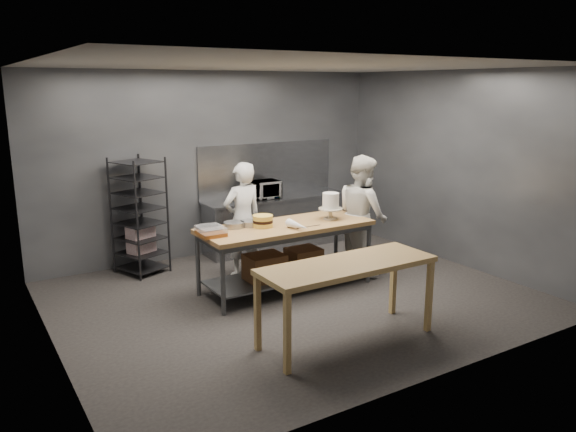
# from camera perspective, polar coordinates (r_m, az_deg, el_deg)

# --- Properties ---
(ground) EXTENTS (6.00, 6.00, 0.00)m
(ground) POSITION_cam_1_polar(r_m,az_deg,el_deg) (7.58, 0.69, -8.25)
(ground) COLOR black
(ground) RESTS_ON ground
(back_wall) EXTENTS (6.00, 0.04, 3.00)m
(back_wall) POSITION_cam_1_polar(r_m,az_deg,el_deg) (9.36, -7.53, 5.25)
(back_wall) COLOR #4C4F54
(back_wall) RESTS_ON ground
(work_table) EXTENTS (2.40, 0.90, 0.92)m
(work_table) POSITION_cam_1_polar(r_m,az_deg,el_deg) (7.70, -0.38, -3.41)
(work_table) COLOR #8F6039
(work_table) RESTS_ON ground
(near_counter) EXTENTS (2.00, 0.70, 0.90)m
(near_counter) POSITION_cam_1_polar(r_m,az_deg,el_deg) (6.13, 6.06, -5.50)
(near_counter) COLOR olive
(near_counter) RESTS_ON ground
(back_counter) EXTENTS (2.60, 0.60, 0.90)m
(back_counter) POSITION_cam_1_polar(r_m,az_deg,el_deg) (9.72, -1.19, -0.64)
(back_counter) COLOR slate
(back_counter) RESTS_ON ground
(splashback_panel) EXTENTS (2.60, 0.02, 0.90)m
(splashback_panel) POSITION_cam_1_polar(r_m,az_deg,el_deg) (9.81, -2.11, 4.82)
(splashback_panel) COLOR slate
(splashback_panel) RESTS_ON back_counter
(speed_rack) EXTENTS (0.79, 0.82, 1.75)m
(speed_rack) POSITION_cam_1_polar(r_m,az_deg,el_deg) (8.62, -14.84, -0.11)
(speed_rack) COLOR black
(speed_rack) RESTS_ON ground
(chef_behind) EXTENTS (0.65, 0.46, 1.70)m
(chef_behind) POSITION_cam_1_polar(r_m,az_deg,el_deg) (8.21, -4.63, -0.40)
(chef_behind) COLOR silver
(chef_behind) RESTS_ON ground
(chef_right) EXTENTS (0.84, 0.99, 1.78)m
(chef_right) POSITION_cam_1_polar(r_m,az_deg,el_deg) (8.44, 7.56, 0.17)
(chef_right) COLOR white
(chef_right) RESTS_ON ground
(microwave) EXTENTS (0.54, 0.37, 0.30)m
(microwave) POSITION_cam_1_polar(r_m,az_deg,el_deg) (9.47, -2.55, 2.69)
(microwave) COLOR black
(microwave) RESTS_ON back_counter
(frosted_cake_stand) EXTENTS (0.34, 0.34, 0.38)m
(frosted_cake_stand) POSITION_cam_1_polar(r_m,az_deg,el_deg) (7.91, 4.36, 1.32)
(frosted_cake_stand) COLOR #BEB398
(frosted_cake_stand) RESTS_ON work_table
(layer_cake) EXTENTS (0.27, 0.27, 0.16)m
(layer_cake) POSITION_cam_1_polar(r_m,az_deg,el_deg) (7.48, -2.58, -0.52)
(layer_cake) COLOR #EAB74A
(layer_cake) RESTS_ON work_table
(cake_pans) EXTENTS (0.86, 0.33, 0.07)m
(cake_pans) POSITION_cam_1_polar(r_m,az_deg,el_deg) (7.40, -6.65, -1.08)
(cake_pans) COLOR gray
(cake_pans) RESTS_ON work_table
(piping_bag) EXTENTS (0.16, 0.39, 0.12)m
(piping_bag) POSITION_cam_1_polar(r_m,az_deg,el_deg) (7.32, 1.00, -0.98)
(piping_bag) COLOR white
(piping_bag) RESTS_ON work_table
(offset_spatula) EXTENTS (0.36, 0.02, 0.02)m
(offset_spatula) POSITION_cam_1_polar(r_m,az_deg,el_deg) (7.48, 1.81, -1.11)
(offset_spatula) COLOR slate
(offset_spatula) RESTS_ON work_table
(pastry_clamshells) EXTENTS (0.32, 0.39, 0.11)m
(pastry_clamshells) POSITION_cam_1_polar(r_m,az_deg,el_deg) (7.14, -7.84, -1.50)
(pastry_clamshells) COLOR #A75221
(pastry_clamshells) RESTS_ON work_table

